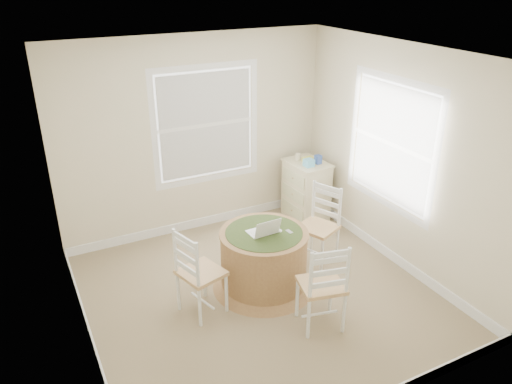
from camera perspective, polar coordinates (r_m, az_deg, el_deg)
room at (r=5.18m, az=1.18°, el=1.47°), size 3.64×3.64×2.64m
round_table at (r=5.57m, az=0.89°, el=-7.45°), size 1.15×1.15×0.70m
chair_left at (r=5.17m, az=-6.28°, el=-9.11°), size 0.50×0.52×0.95m
chair_near at (r=5.01m, az=7.49°, el=-10.45°), size 0.50×0.49×0.95m
chair_right at (r=6.01m, az=7.06°, el=-4.01°), size 0.54×0.55×0.95m
laptop at (r=5.37m, az=0.84°, el=-4.48°), size 0.31×0.28×0.21m
mouse at (r=5.44m, az=2.66°, el=-4.40°), size 0.06×0.09×0.03m
phone at (r=5.43m, az=3.81°, el=-4.57°), size 0.05×0.09×0.02m
keys at (r=5.53m, az=2.44°, el=-3.89°), size 0.06×0.06×0.02m
corner_chest at (r=7.08m, az=5.73°, el=0.21°), size 0.52×0.66×0.85m
tissue_box at (r=6.74m, az=6.07°, el=3.29°), size 0.13×0.13×0.10m
box_yellow at (r=6.93m, az=5.97°, el=3.73°), size 0.16×0.11×0.06m
box_blue at (r=6.86m, az=7.23°, el=3.70°), size 0.08×0.08×0.12m
cup_cream at (r=6.97m, az=4.72°, el=4.04°), size 0.07×0.07×0.09m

